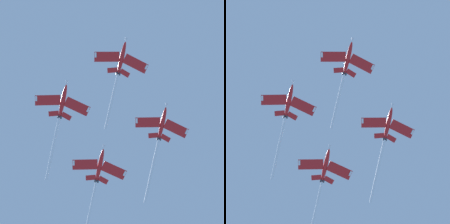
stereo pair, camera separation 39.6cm
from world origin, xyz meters
The scene contains 4 objects.
jet_lead centered at (6.84, 4.27, 179.41)m, with size 31.50×19.62×12.07m.
jet_left_wing centered at (-7.92, 28.21, 172.87)m, with size 34.42×19.57×13.26m.
jet_right_wing centered at (-15.81, -7.68, 172.02)m, with size 33.48×19.56×13.14m.
jet_slot centered at (-28.35, 13.83, 166.65)m, with size 31.64×19.56×12.14m.
Camera 2 is at (49.27, -20.81, 2.00)m, focal length 82.24 mm.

